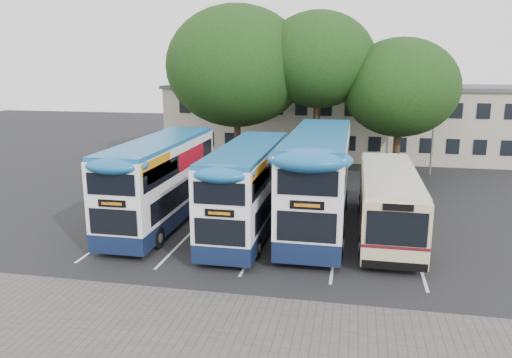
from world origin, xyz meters
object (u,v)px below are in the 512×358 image
at_px(bus_dd_right, 318,176).
at_px(tree_right, 400,88).
at_px(tree_mid, 318,60).
at_px(bus_dd_left, 161,178).
at_px(tree_left, 237,66).
at_px(bus_dd_mid, 248,185).
at_px(lamp_post, 435,106).
at_px(bus_single, 388,198).

bearing_deg(bus_dd_right, tree_right, 68.55).
bearing_deg(tree_mid, bus_dd_right, -84.83).
bearing_deg(bus_dd_left, tree_left, 85.67).
bearing_deg(tree_mid, bus_dd_mid, -99.61).
bearing_deg(lamp_post, tree_mid, -166.88).
xyz_separation_m(tree_right, bus_dd_mid, (-7.89, -12.99, -4.10)).
xyz_separation_m(tree_left, bus_dd_left, (-0.96, -12.70, -5.44)).
xyz_separation_m(tree_mid, bus_dd_mid, (-2.23, -13.16, -5.96)).
xyz_separation_m(tree_left, bus_single, (10.32, -12.00, -6.09)).
relative_size(tree_right, bus_dd_right, 0.85).
bearing_deg(tree_right, bus_dd_mid, -121.27).
distance_m(tree_right, bus_single, 12.87).
height_order(lamp_post, bus_dd_mid, lamp_post).
relative_size(tree_mid, tree_right, 1.19).
bearing_deg(bus_single, bus_dd_left, -176.46).
bearing_deg(bus_dd_right, bus_single, -3.96).
bearing_deg(lamp_post, tree_right, -141.76).
distance_m(tree_right, bus_dd_left, 18.20).
relative_size(lamp_post, tree_left, 0.74).
distance_m(tree_mid, bus_single, 14.45).
bearing_deg(bus_single, tree_right, 84.25).
relative_size(bus_dd_left, bus_single, 1.01).
bearing_deg(bus_dd_left, tree_mid, 61.94).
relative_size(tree_left, bus_dd_right, 1.05).
distance_m(lamp_post, bus_dd_right, 15.78).
distance_m(tree_left, bus_dd_right, 14.61).
bearing_deg(tree_right, bus_dd_left, -134.68).
height_order(tree_mid, bus_dd_mid, tree_mid).
height_order(tree_right, bus_dd_right, tree_right).
distance_m(lamp_post, bus_dd_left, 21.30).
distance_m(lamp_post, tree_left, 14.60).
distance_m(bus_dd_right, bus_single, 3.52).
height_order(tree_mid, bus_dd_left, tree_mid).
distance_m(tree_right, bus_dd_mid, 15.74).
xyz_separation_m(bus_dd_mid, bus_single, (6.69, 1.07, -0.59)).
bearing_deg(bus_dd_left, bus_dd_right, 6.74).
bearing_deg(tree_mid, bus_dd_left, -118.06).
relative_size(tree_left, tree_right, 1.24).
bearing_deg(tree_mid, tree_right, -1.69).
distance_m(tree_mid, bus_dd_mid, 14.61).
xyz_separation_m(lamp_post, tree_left, (-14.20, -2.03, 2.76)).
height_order(lamp_post, bus_dd_right, lamp_post).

